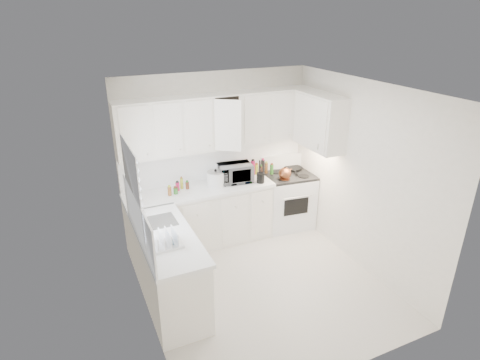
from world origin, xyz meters
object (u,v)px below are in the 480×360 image
microwave (235,171)px  dish_rack (164,238)px  tea_kettle (285,173)px  utensil_crock (261,171)px  stove (288,193)px  rice_cooker (216,178)px

microwave → dish_rack: size_ratio=1.34×
tea_kettle → microwave: bearing=159.6°
microwave → dish_rack: (-1.46, -1.35, -0.07)m
tea_kettle → utensil_crock: bearing=173.2°
microwave → utensil_crock: (0.34, -0.20, 0.02)m
stove → utensil_crock: (-0.60, -0.14, 0.55)m
stove → dish_rack: 2.76m
stove → utensil_crock: 0.82m
utensil_crock → microwave: bearing=149.0°
stove → dish_rack: bearing=-145.1°
microwave → stove: bearing=2.9°
rice_cooker → utensil_crock: size_ratio=0.69×
stove → utensil_crock: utensil_crock is taller
tea_kettle → microwave: (-0.76, 0.22, 0.07)m
rice_cooker → dish_rack: 1.74m
tea_kettle → dish_rack: tea_kettle is taller
microwave → utensil_crock: utensil_crock is taller
utensil_crock → dish_rack: utensil_crock is taller
utensil_crock → dish_rack: size_ratio=1.02×
stove → microwave: 1.08m
stove → rice_cooker: rice_cooker is taller
tea_kettle → utensil_crock: (-0.42, 0.02, 0.09)m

